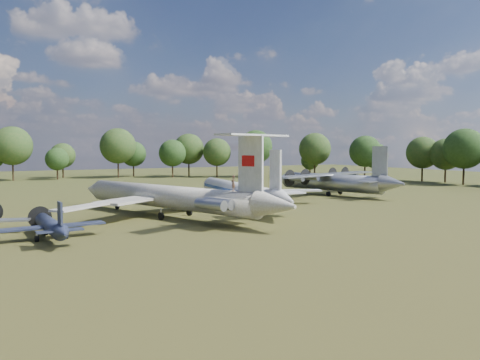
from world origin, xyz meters
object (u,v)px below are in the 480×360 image
an12_transport (331,184)px  person_on_il62 (233,183)px  small_prop_west (51,229)px  il62_airliner (167,201)px  tu104_jet (238,195)px

an12_transport → person_on_il62: size_ratio=17.10×
an12_transport → small_prop_west: 60.66m
small_prop_west → an12_transport: bearing=18.2°
an12_transport → il62_airliner: bearing=-178.1°
small_prop_west → person_on_il62: person_on_il62 is taller
small_prop_west → person_on_il62: 21.46m
il62_airliner → small_prop_west: bearing=-169.8°
il62_airliner → tu104_jet: (13.99, 5.17, -0.22)m
an12_transport → person_on_il62: 42.92m
tu104_jet → person_on_il62: person_on_il62 is taller
tu104_jet → an12_transport: size_ratio=1.21×
tu104_jet → small_prop_west: (-30.34, -15.45, -0.86)m
tu104_jet → person_on_il62: (-9.34, -16.69, 3.40)m
il62_airliner → person_on_il62: 12.83m
il62_airliner → tu104_jet: size_ratio=1.13×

